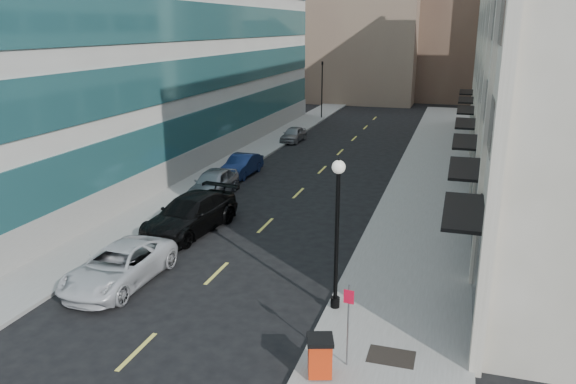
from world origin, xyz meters
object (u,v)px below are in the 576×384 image
Objects in this scene: car_blue_sedan at (242,165)px; car_grey_sedan at (293,134)px; car_black_pickup at (190,214)px; car_silver_sedan at (213,183)px; lamppost at (337,222)px; car_white_van at (119,266)px; traffic_signal at (322,65)px; trash_bin at (320,355)px; urn_planter at (456,206)px; sign_post at (348,314)px.

car_blue_sedan is 12.15m from car_grey_sedan.
car_blue_sedan is at bearing 106.36° from car_black_pickup.
car_silver_sedan is (-1.41, 5.77, -0.08)m from car_black_pickup.
car_grey_sedan is 0.69× the size of lamppost.
car_grey_sedan is at bearing 109.43° from lamppost.
car_black_pickup is at bearing -83.65° from car_grey_sedan.
car_white_van is at bearing -82.56° from car_blue_sedan.
trash_bin is (11.26, -45.73, -4.92)m from traffic_signal.
car_blue_sedan is at bearing 160.90° from urn_planter.
car_black_pickup is at bearing -86.33° from traffic_signal.
urn_planter is at bearing 87.87° from sign_post.
car_black_pickup is at bearing 145.94° from lamppost.
traffic_signal is 1.62× the size of car_blue_sedan.
car_silver_sedan is at bearing 97.98° from car_white_van.
car_white_van is at bearing 170.91° from sign_post.
car_blue_sedan is 5.15× the size of urn_planter.
car_grey_sedan is at bearing 92.02° from car_blue_sedan.
car_silver_sedan reaches higher than car_white_van.
lamppost is at bearing 78.75° from trash_bin.
traffic_signal is 30.53m from car_silver_sedan.
sign_post is at bearing 30.76° from trash_bin.
sign_post is (9.60, -3.01, 1.05)m from car_white_van.
car_black_pickup is at bearing -78.82° from car_silver_sedan.
sign_post is at bearing -16.19° from car_white_van.
car_black_pickup reaches higher than car_blue_sedan.
lamppost is at bearing 116.39° from sign_post.
traffic_signal is 33.76m from urn_planter.
car_white_van is 8.90m from lamppost.
car_black_pickup is 10.55m from lamppost.
traffic_signal is 43.08m from lamppost.
car_black_pickup is 7.34× the size of urn_planter.
sign_post reaches higher than car_silver_sedan.
traffic_signal is at bearing 93.61° from car_blue_sedan.
trash_bin is (8.96, -9.83, -0.09)m from car_black_pickup.
urn_planter is (3.87, 11.65, -2.69)m from lamppost.
trash_bin is at bearing -69.76° from car_grey_sedan.
traffic_signal reaches higher than urn_planter.
car_black_pickup is 22.95m from car_grey_sedan.
car_grey_sedan is at bearing -86.92° from traffic_signal.
sign_post reaches higher than trash_bin.
car_silver_sedan is 0.87× the size of lamppost.
car_silver_sedan is at bearing -87.01° from car_grey_sedan.
lamppost is (10.10, -16.49, 2.64)m from car_blue_sedan.
sign_post is at bearing -75.19° from traffic_signal.
sign_post is 15.32m from urn_planter.
sign_post reaches higher than car_grey_sedan.
traffic_signal is 47.35m from trash_bin.
trash_bin is at bearing -39.76° from car_black_pickup.
urn_planter is (13.97, -4.84, -0.05)m from car_blue_sedan.
urn_planter is at bearing 33.42° from car_black_pickup.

